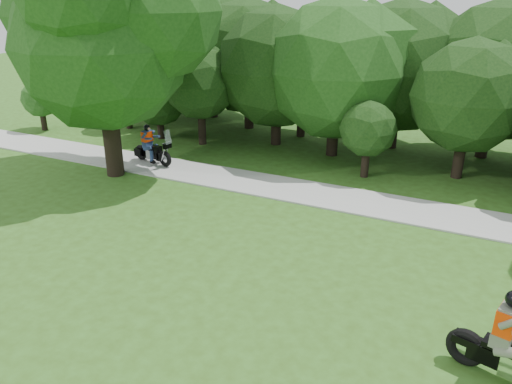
% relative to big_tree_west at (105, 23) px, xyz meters
% --- Properties ---
extents(ground, '(100.00, 100.00, 0.00)m').
position_rel_big_tree_west_xyz_m(ground, '(10.54, -6.85, -5.76)').
color(ground, '#315217').
rests_on(ground, ground).
extents(walkway, '(60.00, 2.20, 0.06)m').
position_rel_big_tree_west_xyz_m(walkway, '(10.54, 1.15, -5.73)').
color(walkway, '#A5A59F').
rests_on(walkway, ground).
extents(tree_line, '(39.66, 11.60, 7.54)m').
position_rel_big_tree_west_xyz_m(tree_line, '(10.82, 7.79, -2.15)').
color(tree_line, black).
rests_on(tree_line, ground).
extents(big_tree_west, '(8.64, 6.56, 9.96)m').
position_rel_big_tree_west_xyz_m(big_tree_west, '(0.00, 0.00, 0.00)').
color(big_tree_west, black).
rests_on(big_tree_west, ground).
extents(touring_motorcycle, '(2.14, 0.91, 1.64)m').
position_rel_big_tree_west_xyz_m(touring_motorcycle, '(0.50, 1.36, -5.10)').
color(touring_motorcycle, black).
rests_on(touring_motorcycle, walkway).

